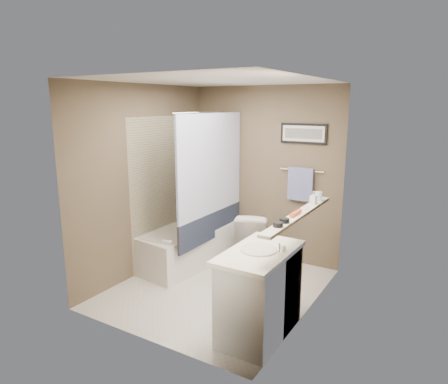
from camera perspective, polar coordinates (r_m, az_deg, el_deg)
The scene contains 33 objects.
ground at distance 4.91m, azimuth -0.93°, elevation -13.55°, with size 2.50×2.50×0.00m, color silver.
ceiling at distance 4.42m, azimuth -1.04°, elevation 15.39°, with size 2.20×2.50×0.04m, color white.
wall_back at distance 5.58m, azimuth 5.72°, elevation 2.57°, with size 2.20×0.04×2.40m, color brown.
wall_front at distance 3.56m, azimuth -11.51°, elevation -3.34°, with size 2.20×0.04×2.40m, color brown.
wall_left at distance 5.16m, azimuth -11.22°, elevation 1.57°, with size 0.04×2.50×2.40m, color brown.
wall_right at distance 4.06m, azimuth 12.06°, elevation -1.40°, with size 0.04×2.50×2.40m, color brown.
tile_surround at distance 5.58m, azimuth -7.80°, elevation 0.42°, with size 0.02×1.55×2.00m, color tan.
curtain_rod at distance 5.05m, azimuth -1.89°, elevation 11.28°, with size 0.02×0.02×1.55m, color silver.
curtain_upper at distance 5.11m, azimuth -1.83°, elevation 3.97°, with size 0.03×1.45×1.28m, color white.
curtain_lower at distance 5.29m, azimuth -1.77°, elevation -4.84°, with size 0.03×1.45×0.36m, color #21293E.
mirror at distance 3.84m, azimuth 11.75°, elevation 4.20°, with size 0.02×1.60×1.00m, color silver.
shelf at distance 3.97m, azimuth 10.67°, elevation -3.18°, with size 0.12×1.60×0.03m, color silver.
towel_bar at distance 5.34m, azimuth 11.02°, elevation 3.04°, with size 0.02×0.02×0.60m, color silver.
towel at distance 5.35m, azimuth 10.87°, elevation 1.11°, with size 0.34×0.05×0.44m, color #9CAAE3.
art_frame at distance 5.30m, azimuth 11.30°, elevation 8.19°, with size 0.62×0.03×0.26m, color black.
art_mat at distance 5.29m, azimuth 11.25°, elevation 8.18°, with size 0.56×0.00×0.20m, color white.
art_image at distance 5.28m, azimuth 11.24°, elevation 8.18°, with size 0.50×0.00×0.13m, color #595959.
door at distance 3.28m, azimuth -4.31°, elevation -8.17°, with size 0.80×0.02×2.00m, color silver.
door_handle at distance 3.51m, azimuth -8.25°, elevation -6.87°, with size 0.02×0.02×0.10m, color silver.
bathtub at distance 5.55m, azimuth -5.03°, elevation -7.62°, with size 0.70×1.50×0.50m, color white.
tub_rim at distance 5.47m, azimuth -5.08°, elevation -5.17°, with size 0.56×1.36×0.02m, color beige.
toilet at distance 5.49m, azimuth 4.23°, elevation -6.51°, with size 0.41×0.73×0.74m, color white.
vanity at distance 3.89m, azimuth 5.13°, elevation -14.43°, with size 0.50×0.90×0.80m, color silver.
countertop at distance 3.72m, azimuth 5.12°, elevation -8.62°, with size 0.54×0.96×0.04m, color white.
sink_basin at distance 3.71m, azimuth 4.99°, elevation -8.19°, with size 0.34×0.34×0.01m, color silver.
faucet_spout at distance 3.62m, azimuth 7.87°, elevation -8.10°, with size 0.02×0.02×0.10m, color white.
faucet_knob at distance 3.72m, azimuth 8.48°, elevation -7.91°, with size 0.05×0.05×0.05m, color white.
candle_bowl_near at distance 3.50m, azimuth 7.72°, elevation -4.62°, with size 0.09×0.09×0.04m, color black.
candle_bowl_far at distance 3.62m, azimuth 8.63°, elevation -4.03°, with size 0.09×0.09×0.04m, color black.
hair_brush_front at distance 3.87m, azimuth 10.22°, elevation -2.97°, with size 0.04×0.04×0.22m, color #DC491F.
pink_comb at distance 4.15m, azimuth 11.67°, elevation -2.26°, with size 0.03×0.16×0.01m, color #FE9BC1.
glass_jar at distance 4.49m, azimuth 13.34°, elevation -0.60°, with size 0.08×0.08×0.10m, color silver.
soap_bottle at distance 4.33m, azimuth 12.67°, elevation -0.79°, with size 0.06×0.06×0.14m, color #999999.
Camera 1 is at (2.34, -3.74, 2.16)m, focal length 32.00 mm.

